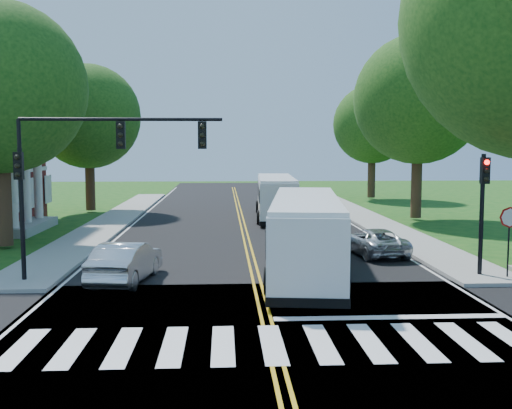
{
  "coord_description": "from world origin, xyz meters",
  "views": [
    {
      "loc": [
        -1.17,
        -14.62,
        4.78
      ],
      "look_at": [
        0.18,
        10.21,
        2.4
      ],
      "focal_mm": 42.0,
      "sensor_mm": 36.0,
      "label": 1
    }
  ],
  "objects": [
    {
      "name": "sidewalk_ne",
      "position": [
        8.3,
        25.0,
        0.07
      ],
      "size": [
        2.6,
        40.0,
        0.15
      ],
      "primitive_type": "cube",
      "color": "gray",
      "rests_on": "ground"
    },
    {
      "name": "suv",
      "position": [
        5.52,
        11.35,
        0.61
      ],
      "size": [
        2.46,
        4.48,
        1.19
      ],
      "primitive_type": "imported",
      "rotation": [
        0.0,
        0.0,
        3.26
      ],
      "color": "silver",
      "rests_on": "road"
    },
    {
      "name": "crosswalk",
      "position": [
        0.0,
        -0.5,
        0.02
      ],
      "size": [
        12.6,
        3.0,
        0.01
      ],
      "primitive_type": "cube",
      "color": "silver",
      "rests_on": "road"
    },
    {
      "name": "sidewalk_nw",
      "position": [
        -8.3,
        25.0,
        0.07
      ],
      "size": [
        2.6,
        40.0,
        0.15
      ],
      "primitive_type": "cube",
      "color": "gray",
      "rests_on": "ground"
    },
    {
      "name": "signal_nw",
      "position": [
        -5.86,
        6.43,
        4.38
      ],
      "size": [
        7.15,
        0.46,
        5.66
      ],
      "color": "black",
      "rests_on": "ground"
    },
    {
      "name": "edge_line_e",
      "position": [
        6.8,
        22.0,
        0.01
      ],
      "size": [
        0.12,
        70.0,
        0.01
      ],
      "primitive_type": "cube",
      "color": "silver",
      "rests_on": "road"
    },
    {
      "name": "center_line",
      "position": [
        0.0,
        22.0,
        0.01
      ],
      "size": [
        0.36,
        70.0,
        0.01
      ],
      "primitive_type": "cube",
      "color": "gold",
      "rests_on": "road"
    },
    {
      "name": "cross_road",
      "position": [
        0.0,
        0.0,
        0.01
      ],
      "size": [
        60.0,
        12.0,
        0.01
      ],
      "primitive_type": "cube",
      "color": "black",
      "rests_on": "ground"
    },
    {
      "name": "tree_west_far",
      "position": [
        -11.0,
        30.0,
        7.0
      ],
      "size": [
        7.6,
        7.6,
        10.67
      ],
      "color": "#362315",
      "rests_on": "ground"
    },
    {
      "name": "edge_line_w",
      "position": [
        -6.8,
        22.0,
        0.01
      ],
      "size": [
        0.12,
        70.0,
        0.01
      ],
      "primitive_type": "cube",
      "color": "silver",
      "rests_on": "road"
    },
    {
      "name": "bus_lead",
      "position": [
        1.93,
        7.65,
        1.55
      ],
      "size": [
        3.85,
        11.47,
        2.91
      ],
      "rotation": [
        0.0,
        0.0,
        3.01
      ],
      "color": "silver",
      "rests_on": "road"
    },
    {
      "name": "ground",
      "position": [
        0.0,
        0.0,
        0.0
      ],
      "size": [
        140.0,
        140.0,
        0.0
      ],
      "primitive_type": "plane",
      "color": "#124913",
      "rests_on": "ground"
    },
    {
      "name": "stop_sign",
      "position": [
        9.0,
        5.98,
        2.03
      ],
      "size": [
        0.76,
        0.08,
        2.53
      ],
      "color": "black",
      "rests_on": "ground"
    },
    {
      "name": "stop_bar",
      "position": [
        3.5,
        1.6,
        0.02
      ],
      "size": [
        6.6,
        0.4,
        0.01
      ],
      "primitive_type": "cube",
      "color": "silver",
      "rests_on": "road"
    },
    {
      "name": "signal_ne",
      "position": [
        8.2,
        6.44,
        2.96
      ],
      "size": [
        0.3,
        0.46,
        4.4
      ],
      "color": "black",
      "rests_on": "ground"
    },
    {
      "name": "hatchback",
      "position": [
        -4.65,
        6.52,
        0.73
      ],
      "size": [
        2.17,
        4.56,
        1.44
      ],
      "primitive_type": "imported",
      "rotation": [
        0.0,
        0.0,
        2.99
      ],
      "color": "silver",
      "rests_on": "road"
    },
    {
      "name": "tree_east_far",
      "position": [
        12.5,
        40.0,
        6.86
      ],
      "size": [
        7.2,
        7.2,
        10.34
      ],
      "color": "#362315",
      "rests_on": "ground"
    },
    {
      "name": "dark_sedan",
      "position": [
        5.08,
        20.22,
        0.6
      ],
      "size": [
        2.34,
        4.29,
        1.18
      ],
      "primitive_type": "imported",
      "rotation": [
        0.0,
        0.0,
        2.96
      ],
      "color": "black",
      "rests_on": "road"
    },
    {
      "name": "tree_east_mid",
      "position": [
        11.5,
        24.0,
        7.86
      ],
      "size": [
        8.4,
        8.4,
        11.93
      ],
      "color": "#362315",
      "rests_on": "ground"
    },
    {
      "name": "bus_follow",
      "position": [
        2.35,
        25.42,
        1.49
      ],
      "size": [
        2.99,
        10.91,
        2.79
      ],
      "rotation": [
        0.0,
        0.0,
        3.09
      ],
      "color": "silver",
      "rests_on": "road"
    },
    {
      "name": "road",
      "position": [
        0.0,
        18.0,
        0.01
      ],
      "size": [
        14.0,
        96.0,
        0.01
      ],
      "primitive_type": "cube",
      "color": "black",
      "rests_on": "ground"
    }
  ]
}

